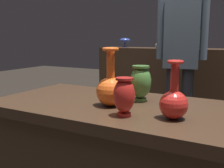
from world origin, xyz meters
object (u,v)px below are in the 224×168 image
at_px(shelf_vase_left, 158,45).
at_px(shelf_vase_far_left, 125,41).
at_px(shelf_vase_center, 201,40).
at_px(vase_tall_behind, 174,101).
at_px(vase_centerpiece, 111,88).
at_px(vase_left_accent, 141,82).
at_px(vase_right_accent, 124,95).
at_px(visitor_center_back, 181,51).

height_order(shelf_vase_left, shelf_vase_far_left, shelf_vase_left).
height_order(shelf_vase_center, shelf_vase_far_left, shelf_vase_center).
bearing_deg(vase_tall_behind, vase_centerpiece, 169.14).
xyz_separation_m(vase_left_accent, shelf_vase_center, (-0.10, 2.14, 0.20)).
bearing_deg(vase_left_accent, vase_tall_behind, -43.10).
distance_m(vase_tall_behind, shelf_vase_left, 2.44).
relative_size(shelf_vase_center, shelf_vase_far_left, 1.48).
height_order(vase_right_accent, shelf_vase_left, shelf_vase_left).
xyz_separation_m(shelf_vase_left, visitor_center_back, (0.49, -0.76, -0.04)).
relative_size(vase_centerpiece, visitor_center_back, 0.16).
height_order(vase_right_accent, shelf_vase_far_left, shelf_vase_far_left).
height_order(vase_centerpiece, shelf_vase_left, shelf_vase_left).
bearing_deg(vase_centerpiece, shelf_vase_center, 90.35).
height_order(vase_left_accent, shelf_vase_left, shelf_vase_left).
height_order(shelf_vase_left, shelf_vase_center, shelf_vase_center).
relative_size(shelf_vase_left, visitor_center_back, 0.08).
bearing_deg(vase_left_accent, shelf_vase_far_left, 117.70).
distance_m(vase_tall_behind, visitor_center_back, 1.57).
height_order(vase_tall_behind, vase_right_accent, vase_tall_behind).
xyz_separation_m(vase_centerpiece, shelf_vase_center, (-0.01, 2.30, 0.22)).
bearing_deg(visitor_center_back, vase_left_accent, 84.84).
xyz_separation_m(shelf_vase_left, shelf_vase_center, (0.52, 0.08, 0.06)).
distance_m(shelf_vase_center, visitor_center_back, 0.84).
xyz_separation_m(vase_right_accent, shelf_vase_far_left, (-1.18, 2.45, 0.20)).
xyz_separation_m(vase_left_accent, shelf_vase_left, (-0.62, 2.07, 0.14)).
relative_size(shelf_vase_far_left, visitor_center_back, 0.09).
xyz_separation_m(vase_right_accent, visitor_center_back, (-0.17, 1.59, 0.11)).
xyz_separation_m(shelf_vase_center, visitor_center_back, (-0.03, -0.83, -0.10)).
bearing_deg(shelf_vase_far_left, shelf_vase_left, -11.55).
bearing_deg(shelf_vase_center, vase_right_accent, -86.62).
relative_size(vase_left_accent, visitor_center_back, 0.11).
relative_size(vase_left_accent, shelf_vase_far_left, 1.19).
height_order(vase_tall_behind, vase_left_accent, vase_tall_behind).
bearing_deg(shelf_vase_left, shelf_vase_center, 8.28).
xyz_separation_m(vase_left_accent, vase_right_accent, (0.04, -0.27, -0.01)).
bearing_deg(vase_centerpiece, vase_left_accent, 60.68).
bearing_deg(vase_right_accent, vase_left_accent, 98.70).
xyz_separation_m(vase_tall_behind, visitor_center_back, (-0.36, 1.53, 0.13)).
bearing_deg(vase_left_accent, shelf_vase_center, 92.70).
bearing_deg(shelf_vase_far_left, vase_right_accent, -64.21).
distance_m(vase_centerpiece, visitor_center_back, 1.47).
xyz_separation_m(vase_tall_behind, shelf_vase_far_left, (-1.37, 2.39, 0.21)).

